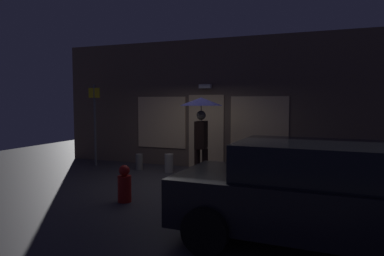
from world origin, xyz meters
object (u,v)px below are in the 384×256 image
Objects in this scene: person_with_umbrella at (201,116)px; sidewalk_bollard_2 at (139,162)px; sidewalk_bollard at (169,163)px; fire_hydrant at (124,185)px; street_sign_post at (95,120)px; parked_car at (322,194)px.

person_with_umbrella is 2.73m from sidewalk_bollard_2.
person_with_umbrella is 2.02m from sidewalk_bollard.
fire_hydrant is at bearing -81.64° from sidewalk_bollard.
sidewalk_bollard is (2.54, -0.06, -1.16)m from street_sign_post.
street_sign_post is 2.80m from sidewalk_bollard.
person_with_umbrella is 4.41m from parked_car.
street_sign_post reaches higher than person_with_umbrella.
sidewalk_bollard is 3.08m from fire_hydrant.
sidewalk_bollard_2 is (-2.21, 0.77, -1.40)m from person_with_umbrella.
parked_car is 5.53× the size of fire_hydrant.
street_sign_post is at bearing 178.69° from sidewalk_bollard.
parked_car is at bearing -13.93° from fire_hydrant.
sidewalk_bollard is at bearing 98.36° from fire_hydrant.
sidewalk_bollard_2 is at bearing -2.77° from street_sign_post.
sidewalk_bollard_2 is (1.59, -0.08, -1.19)m from street_sign_post.
street_sign_post reaches higher than sidewalk_bollard.
sidewalk_bollard is (-4.18, 3.97, -0.48)m from parked_car.
sidewalk_bollard is at bearing -1.31° from street_sign_post.
sidewalk_bollard_2 is at bearing 64.77° from person_with_umbrella.
sidewalk_bollard_2 is 0.63× the size of fire_hydrant.
person_with_umbrella is 4.47× the size of sidewalk_bollard_2.
person_with_umbrella is 2.83× the size of fire_hydrant.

